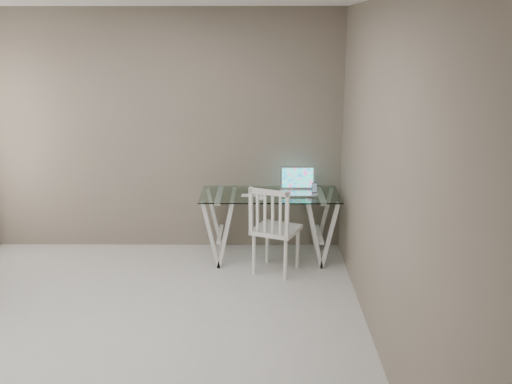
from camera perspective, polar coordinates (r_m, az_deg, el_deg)
room at (r=4.32m, az=-14.90°, el=5.57°), size 4.50×4.52×2.71m
desk at (r=6.28m, az=1.39°, el=-3.36°), size 1.50×0.70×0.75m
chair at (r=5.83m, az=1.75°, el=-3.46°), size 0.57×0.57×0.95m
laptop at (r=6.23m, az=4.21°, el=0.55°), size 0.38×0.31×0.27m
keyboard at (r=6.09m, az=-0.32°, el=-0.36°), size 0.26×0.11×0.01m
mouse at (r=5.93m, az=0.51°, el=-0.67°), size 0.11×0.07×0.04m
phone_dock at (r=6.18m, az=5.87°, el=0.10°), size 0.07×0.07×0.13m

